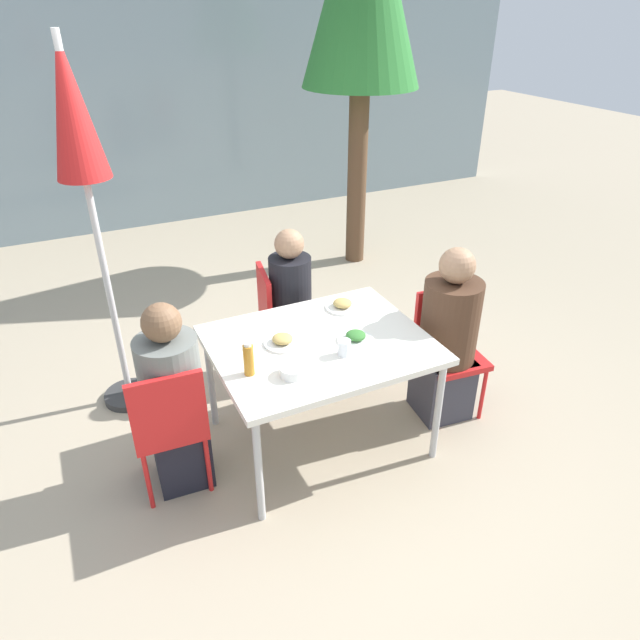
% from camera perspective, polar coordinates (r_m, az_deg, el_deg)
% --- Properties ---
extents(ground_plane, '(24.00, 24.00, 0.00)m').
position_cam_1_polar(ground_plane, '(3.87, -0.00, -11.76)').
color(ground_plane, tan).
extents(building_facade, '(10.00, 0.20, 3.00)m').
position_cam_1_polar(building_facade, '(7.47, -16.75, 20.44)').
color(building_facade, gray).
rests_on(building_facade, ground).
extents(dining_table, '(1.28, 1.03, 0.76)m').
position_cam_1_polar(dining_table, '(3.44, -0.00, -2.98)').
color(dining_table, silver).
rests_on(dining_table, ground).
extents(chair_left, '(0.42, 0.42, 0.87)m').
position_cam_1_polar(chair_left, '(3.31, -14.88, -9.75)').
color(chair_left, red).
rests_on(chair_left, ground).
extents(person_left, '(0.34, 0.34, 1.19)m').
position_cam_1_polar(person_left, '(3.35, -14.38, -8.04)').
color(person_left, black).
rests_on(person_left, ground).
extents(chair_right, '(0.44, 0.44, 0.87)m').
position_cam_1_polar(chair_right, '(3.97, 12.55, -2.19)').
color(chair_right, red).
rests_on(chair_right, ground).
extents(person_right, '(0.37, 0.37, 1.23)m').
position_cam_1_polar(person_right, '(3.85, 12.63, -2.03)').
color(person_right, '#383842').
rests_on(person_right, ground).
extents(chair_far, '(0.46, 0.46, 0.87)m').
position_cam_1_polar(chair_far, '(4.21, -4.11, 0.51)').
color(chair_far, red).
rests_on(chair_far, ground).
extents(person_far, '(0.31, 0.31, 1.18)m').
position_cam_1_polar(person_far, '(4.16, -2.91, 1.06)').
color(person_far, black).
rests_on(person_far, ground).
extents(closed_umbrella, '(0.36, 0.36, 2.41)m').
position_cam_1_polar(closed_umbrella, '(3.69, -23.03, 16.07)').
color(closed_umbrella, '#333333').
rests_on(closed_umbrella, ground).
extents(plate_0, '(0.22, 0.22, 0.06)m').
position_cam_1_polar(plate_0, '(3.42, 3.59, -1.75)').
color(plate_0, white).
rests_on(plate_0, dining_table).
extents(plate_1, '(0.23, 0.23, 0.06)m').
position_cam_1_polar(plate_1, '(3.77, 2.26, 1.50)').
color(plate_1, white).
rests_on(plate_1, dining_table).
extents(plate_2, '(0.22, 0.22, 0.06)m').
position_cam_1_polar(plate_2, '(3.38, -3.77, -2.09)').
color(plate_2, white).
rests_on(plate_2, dining_table).
extents(bottle, '(0.06, 0.06, 0.20)m').
position_cam_1_polar(bottle, '(3.11, -7.15, -3.92)').
color(bottle, '#B7751E').
rests_on(bottle, dining_table).
extents(drinking_cup, '(0.08, 0.08, 0.10)m').
position_cam_1_polar(drinking_cup, '(3.27, 2.43, -2.78)').
color(drinking_cup, white).
rests_on(drinking_cup, dining_table).
extents(salad_bowl, '(0.15, 0.15, 0.06)m').
position_cam_1_polar(salad_bowl, '(3.11, -2.75, -5.10)').
color(salad_bowl, white).
rests_on(salad_bowl, dining_table).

